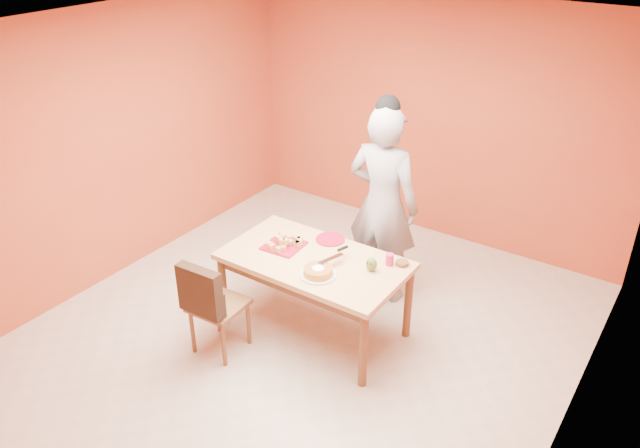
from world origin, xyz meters
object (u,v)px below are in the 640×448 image
Objects in this scene: dining_table at (314,268)px; magenta_glass at (390,259)px; dining_chair at (217,304)px; person at (383,205)px; pastry_platter at (284,245)px; egg_ornament at (371,264)px; checker_tin at (402,263)px; red_dinner_plate at (330,239)px; sponge_cake at (318,271)px.

magenta_glass is at bearing 25.37° from dining_table.
dining_chair is 0.48× the size of person.
egg_ornament reaches higher than pastry_platter.
person is at bearing 133.02° from checker_tin.
checker_tin is (0.74, -0.01, 0.01)m from red_dinner_plate.
person reaches higher than sponge_cake.
person is 19.23× the size of magenta_glass.
sponge_cake is (0.71, 0.49, 0.32)m from dining_chair.
egg_ornament is at bearing 6.13° from pastry_platter.
person is at bearing 57.74° from pastry_platter.
dining_chair is at bearing -159.43° from egg_ornament.
checker_tin is at bearing 26.26° from dining_table.
checker_tin is at bearing 34.97° from egg_ornament.
person is 7.91× the size of sponge_cake.
person is at bearing 62.42° from dining_chair.
pastry_platter reaches higher than red_dinner_plate.
pastry_platter is 3.17× the size of magenta_glass.
sponge_cake is at bearing 87.54° from person.
dining_chair is 1.52m from magenta_glass.
sponge_cake reaches higher than red_dinner_plate.
sponge_cake is (0.52, -0.22, 0.03)m from pastry_platter.
egg_ornament is (1.03, 0.81, 0.34)m from dining_chair.
dining_table is 14.40× the size of checker_tin.
egg_ornament is 1.24× the size of magenta_glass.
magenta_glass reaches higher than checker_tin.
magenta_glass is at bearing 15.61° from pastry_platter.
pastry_platter is at bearing 176.97° from dining_table.
person is at bearing 95.43° from egg_ornament.
checker_tin is at bearing 131.07° from person.
dining_chair is at bearing -127.08° from dining_table.
sponge_cake is (0.18, -0.20, 0.13)m from dining_table.
egg_ornament is at bearing -115.65° from magenta_glass.
red_dinner_plate is at bearing 49.74° from pastry_platter.
person reaches higher than dining_table.
pastry_platter is at bearing 157.08° from sponge_cake.
dining_chair is 3.77× the size of sponge_cake.
person reaches higher than magenta_glass.
red_dinner_plate is 2.39× the size of checker_tin.
pastry_platter is at bearing -162.78° from checker_tin.
red_dinner_plate is (-0.25, -0.51, -0.21)m from person.
dining_chair is at bearing -144.99° from sponge_cake.
person is (0.72, 1.56, 0.49)m from dining_chair.
pastry_platter is 0.97m from magenta_glass.
checker_tin is (0.09, 0.06, -0.03)m from magenta_glass.
checker_tin is at bearing 47.06° from sponge_cake.
magenta_glass is at bearing -6.29° from red_dinner_plate.
dining_table is at bearing 49.99° from dining_chair.
dining_chair reaches higher than magenta_glass.
pastry_platter is 0.57m from sponge_cake.
person is 17.58× the size of checker_tin.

